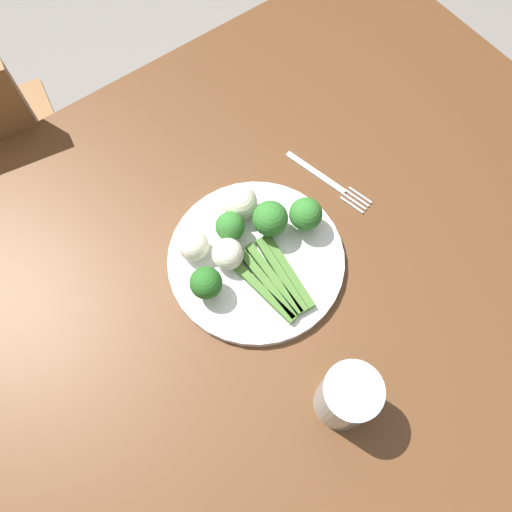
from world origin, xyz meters
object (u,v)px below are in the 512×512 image
object	(u,v)px
plate	(256,259)
cauliflower_left	(194,246)
broccoli_outer_edge	(206,283)
fork	(328,181)
cauliflower_edge	(240,203)
cauliflower_near_fork	(228,254)
broccoli_right	(270,219)
broccoli_front_left	(306,214)
asparagus_bundle	(274,280)
broccoli_back	(230,227)
water_glass	(347,397)
dining_table	(229,315)

from	to	relation	value
plate	cauliflower_left	bearing A→B (deg)	-41.86
broccoli_outer_edge	fork	distance (m)	0.28
cauliflower_edge	cauliflower_near_fork	xyz separation A→B (m)	(0.06, 0.06, -0.00)
broccoli_right	cauliflower_near_fork	size ratio (longest dim) A/B	1.37
broccoli_right	plate	bearing A→B (deg)	28.83
broccoli_front_left	cauliflower_left	world-z (taller)	broccoli_front_left
asparagus_bundle	broccoli_front_left	bearing A→B (deg)	-61.31
broccoli_back	broccoli_right	distance (m)	0.06
asparagus_bundle	cauliflower_edge	distance (m)	0.13
plate	broccoli_front_left	world-z (taller)	broccoli_front_left
cauliflower_near_fork	plate	bearing A→B (deg)	150.77
cauliflower_left	cauliflower_edge	bearing A→B (deg)	-170.07
asparagus_bundle	water_glass	world-z (taller)	water_glass
broccoli_outer_edge	cauliflower_edge	size ratio (longest dim) A/B	1.06
broccoli_back	broccoli_front_left	bearing A→B (deg)	152.75
broccoli_outer_edge	cauliflower_edge	bearing A→B (deg)	-145.42
cauliflower_near_fork	fork	world-z (taller)	cauliflower_near_fork
cauliflower_edge	cauliflower_left	bearing A→B (deg)	9.93
cauliflower_left	water_glass	bearing A→B (deg)	96.89
cauliflower_near_fork	cauliflower_left	size ratio (longest dim) A/B	1.04
plate	cauliflower_left	xyz separation A→B (m)	(0.07, -0.06, 0.03)
fork	dining_table	bearing A→B (deg)	-89.30
cauliflower_edge	broccoli_outer_edge	bearing A→B (deg)	34.58
dining_table	broccoli_outer_edge	bearing A→B (deg)	-40.94
broccoli_outer_edge	water_glass	world-z (taller)	water_glass
cauliflower_left	cauliflower_near_fork	bearing A→B (deg)	128.19
cauliflower_near_fork	fork	xyz separation A→B (m)	(-0.22, -0.02, -0.04)
broccoli_back	broccoli_right	world-z (taller)	broccoli_right
dining_table	cauliflower_near_fork	world-z (taller)	cauliflower_near_fork
broccoli_right	fork	world-z (taller)	broccoli_right
broccoli_front_left	cauliflower_near_fork	bearing A→B (deg)	-9.14
plate	cauliflower_near_fork	distance (m)	0.05
cauliflower_edge	fork	world-z (taller)	cauliflower_edge
asparagus_bundle	cauliflower_edge	xyz separation A→B (m)	(-0.03, -0.13, 0.02)
broccoli_outer_edge	cauliflower_edge	distance (m)	0.14
cauliflower_near_fork	cauliflower_left	distance (m)	0.05
broccoli_back	cauliflower_left	size ratio (longest dim) A/B	1.17
cauliflower_left	fork	world-z (taller)	cauliflower_left
broccoli_outer_edge	plate	bearing A→B (deg)	-178.96
broccoli_right	water_glass	world-z (taller)	water_glass
broccoli_outer_edge	cauliflower_near_fork	size ratio (longest dim) A/B	1.20
cauliflower_left	fork	distance (m)	0.25
plate	broccoli_front_left	bearing A→B (deg)	179.81
cauliflower_edge	water_glass	distance (m)	0.32
dining_table	asparagus_bundle	distance (m)	0.14
broccoli_outer_edge	cauliflower_left	world-z (taller)	broccoli_outer_edge
broccoli_right	cauliflower_near_fork	world-z (taller)	broccoli_right
broccoli_back	broccoli_front_left	distance (m)	0.11
cauliflower_edge	broccoli_back	bearing A→B (deg)	35.72
broccoli_outer_edge	cauliflower_edge	world-z (taller)	broccoli_outer_edge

